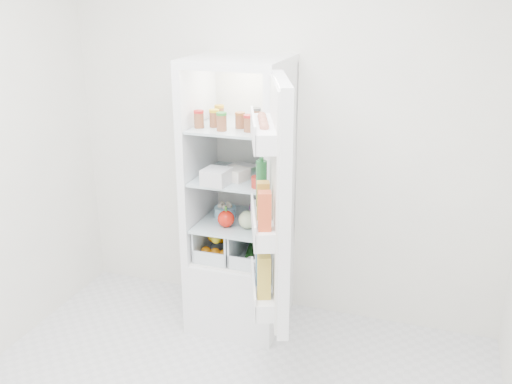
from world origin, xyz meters
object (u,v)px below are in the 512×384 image
(mushroom_bowl, at_px, (225,212))
(fridge_door, at_px, (274,208))
(red_cabbage, at_px, (261,208))
(refrigerator, at_px, (242,229))

(mushroom_bowl, xyz_separation_m, fridge_door, (0.52, -0.60, 0.31))
(red_cabbage, distance_m, fridge_door, 0.74)
(red_cabbage, xyz_separation_m, mushroom_bowl, (-0.24, -0.03, -0.04))
(refrigerator, height_order, fridge_door, refrigerator)
(red_cabbage, bearing_deg, fridge_door, -65.90)
(mushroom_bowl, bearing_deg, refrigerator, 8.14)
(refrigerator, bearing_deg, mushroom_bowl, -171.86)
(refrigerator, distance_m, fridge_door, 0.85)
(red_cabbage, bearing_deg, mushroom_bowl, -173.45)
(red_cabbage, relative_size, mushroom_bowl, 1.05)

